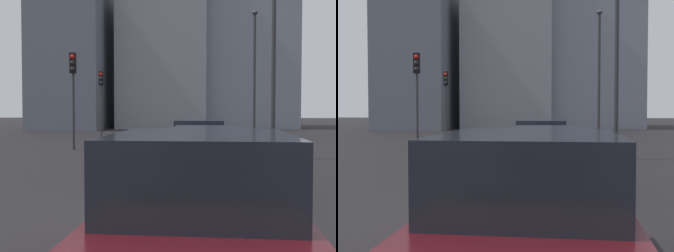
% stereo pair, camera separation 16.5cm
% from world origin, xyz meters
% --- Properties ---
extents(ground_plane, '(160.00, 160.00, 0.20)m').
position_xyz_m(ground_plane, '(0.00, 0.00, -0.10)').
color(ground_plane, black).
extents(car_navy_left_lead, '(4.26, 2.18, 1.44)m').
position_xyz_m(car_navy_left_lead, '(8.40, -1.46, 0.70)').
color(car_navy_left_lead, '#141E4C').
rests_on(car_navy_left_lead, ground_plane).
extents(car_teal_left_second, '(4.08, 2.01, 1.44)m').
position_xyz_m(car_teal_left_second, '(2.65, -1.68, 0.70)').
color(car_teal_left_second, '#19606B').
rests_on(car_teal_left_second, ground_plane).
extents(car_maroon_left_third, '(4.63, 2.13, 1.63)m').
position_xyz_m(car_maroon_left_third, '(-3.47, -1.51, 0.78)').
color(car_maroon_left_third, '#510F16').
rests_on(car_maroon_left_third, ground_plane).
extents(traffic_light_near_left, '(0.32, 0.30, 4.29)m').
position_xyz_m(traffic_light_near_left, '(12.07, 4.12, 3.08)').
color(traffic_light_near_left, '#2D2D30').
rests_on(traffic_light_near_left, ground_plane).
extents(traffic_light_near_right, '(0.32, 0.30, 4.19)m').
position_xyz_m(traffic_light_near_right, '(21.06, 4.85, 3.01)').
color(traffic_light_near_right, '#2D2D30').
rests_on(traffic_light_near_right, ground_plane).
extents(street_lamp_kerbside, '(0.56, 0.36, 7.04)m').
position_xyz_m(street_lamp_kerbside, '(8.93, -4.10, 4.16)').
color(street_lamp_kerbside, '#2D2D30').
rests_on(street_lamp_kerbside, ground_plane).
extents(street_lamp_far, '(0.56, 0.36, 7.49)m').
position_xyz_m(street_lamp_far, '(19.15, -4.60, 4.40)').
color(street_lamp_far, '#2D2D30').
rests_on(street_lamp_far, ground_plane).
extents(building_facade_left, '(10.18, 8.32, 12.29)m').
position_xyz_m(building_facade_left, '(37.57, -6.00, 6.15)').
color(building_facade_left, gray).
rests_on(building_facade_left, ground_plane).
extents(building_facade_center, '(11.58, 7.94, 16.45)m').
position_xyz_m(building_facade_center, '(37.15, 2.00, 8.22)').
color(building_facade_center, gray).
rests_on(building_facade_center, ground_plane).
extents(building_facade_right, '(9.97, 6.11, 13.00)m').
position_xyz_m(building_facade_right, '(33.64, 10.00, 6.50)').
color(building_facade_right, slate).
rests_on(building_facade_right, ground_plane).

